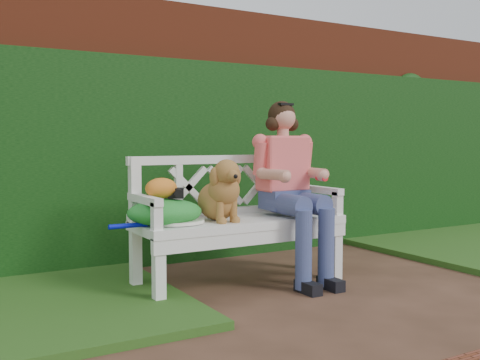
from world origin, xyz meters
TOP-DOWN VIEW (x-y plane):
  - ground at (0.00, 0.00)m, footprint 60.00×60.00m
  - brick_wall at (0.00, 1.90)m, footprint 10.00×0.30m
  - ivy_hedge at (0.00, 1.68)m, footprint 10.00×0.18m
  - garden_bench at (-0.59, 0.72)m, footprint 1.63×0.76m
  - seated_woman at (-0.21, 0.70)m, footprint 0.60×0.76m
  - dog at (-0.78, 0.67)m, footprint 0.29×0.39m
  - tennis_racket at (-1.12, 0.66)m, footprint 0.69×0.33m
  - green_bag at (-1.17, 0.69)m, footprint 0.56×0.47m
  - camera_item at (-1.10, 0.69)m, footprint 0.12×0.11m
  - baseball_glove at (-1.19, 0.71)m, footprint 0.26×0.23m

SIDE VIEW (x-z plane):
  - ground at x=0.00m, z-range 0.00..0.00m
  - garden_bench at x=-0.59m, z-range 0.00..0.48m
  - tennis_racket at x=-1.12m, z-range 0.48..0.51m
  - green_bag at x=-1.17m, z-range 0.48..0.65m
  - seated_woman at x=-0.21m, z-range 0.00..1.25m
  - camera_item at x=-1.10m, z-range 0.65..0.72m
  - dog at x=-0.78m, z-range 0.48..0.91m
  - baseball_glove at x=-1.19m, z-range 0.65..0.79m
  - ivy_hedge at x=0.00m, z-range 0.00..1.70m
  - brick_wall at x=0.00m, z-range 0.00..2.20m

